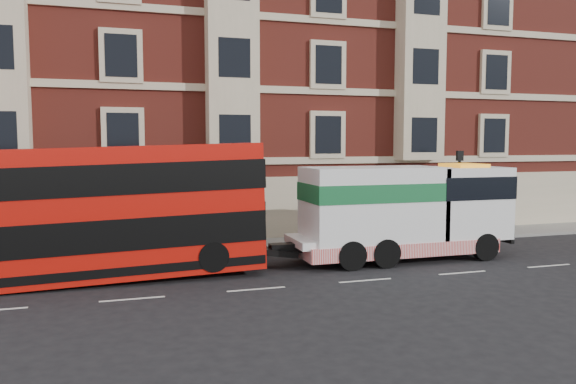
{
  "coord_description": "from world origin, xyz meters",
  "views": [
    {
      "loc": [
        -4.47,
        -17.89,
        4.88
      ],
      "look_at": [
        2.36,
        4.0,
        2.88
      ],
      "focal_mm": 35.0,
      "sensor_mm": 36.0,
      "label": 1
    }
  ],
  "objects": [
    {
      "name": "ground",
      "position": [
        0.0,
        0.0,
        0.0
      ],
      "size": [
        120.0,
        120.0,
        0.0
      ],
      "primitive_type": "plane",
      "color": "black",
      "rests_on": "ground"
    },
    {
      "name": "sidewalk",
      "position": [
        0.0,
        7.5,
        0.07
      ],
      "size": [
        90.0,
        3.0,
        0.15
      ],
      "primitive_type": "cube",
      "color": "slate",
      "rests_on": "ground"
    },
    {
      "name": "victorian_terrace",
      "position": [
        0.5,
        15.0,
        10.07
      ],
      "size": [
        45.0,
        12.0,
        20.4
      ],
      "color": "maroon",
      "rests_on": "ground"
    },
    {
      "name": "lamp_post_west",
      "position": [
        -6.0,
        6.2,
        2.68
      ],
      "size": [
        0.35,
        0.15,
        4.35
      ],
      "color": "black",
      "rests_on": "sidewalk"
    },
    {
      "name": "lamp_post_east",
      "position": [
        12.0,
        6.2,
        2.68
      ],
      "size": [
        0.35,
        0.15,
        4.35
      ],
      "color": "black",
      "rests_on": "sidewalk"
    },
    {
      "name": "double_decker_bus",
      "position": [
        -5.1,
        2.85,
        2.51
      ],
      "size": [
        11.71,
        2.69,
        4.74
      ],
      "color": "red",
      "rests_on": "ground"
    },
    {
      "name": "tow_truck",
      "position": [
        6.96,
        2.85,
        2.07
      ],
      "size": [
        9.38,
        2.77,
        3.91
      ],
      "color": "white",
      "rests_on": "ground"
    }
  ]
}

